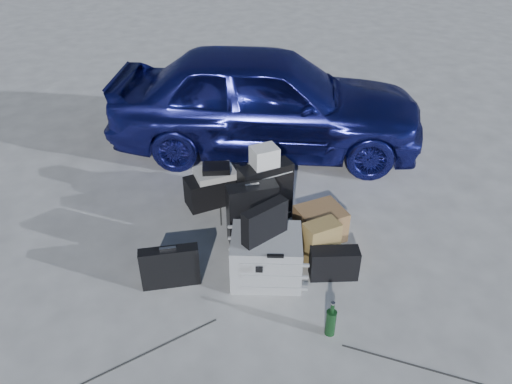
% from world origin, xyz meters
% --- Properties ---
extents(ground, '(60.00, 60.00, 0.00)m').
position_xyz_m(ground, '(0.00, 0.00, 0.00)').
color(ground, silver).
rests_on(ground, ground).
extents(car, '(4.18, 2.79, 1.32)m').
position_xyz_m(car, '(0.57, 2.54, 0.66)').
color(car, navy).
rests_on(car, ground).
extents(pelican_case, '(0.74, 0.66, 0.45)m').
position_xyz_m(pelican_case, '(-0.11, 0.17, 0.22)').
color(pelican_case, '#A9ABAE').
rests_on(pelican_case, ground).
extents(laptop_bag, '(0.44, 0.28, 0.33)m').
position_xyz_m(laptop_bag, '(-0.13, 0.18, 0.61)').
color(laptop_bag, black).
rests_on(laptop_bag, pelican_case).
extents(briefcase, '(0.52, 0.16, 0.40)m').
position_xyz_m(briefcase, '(-0.96, 0.29, 0.20)').
color(briefcase, black).
rests_on(briefcase, ground).
extents(suitcase_left, '(0.48, 0.18, 0.63)m').
position_xyz_m(suitcase_left, '(-0.10, 0.73, 0.31)').
color(suitcase_left, black).
rests_on(suitcase_left, ground).
extents(suitcase_right, '(0.57, 0.30, 0.66)m').
position_xyz_m(suitcase_right, '(0.11, 1.00, 0.33)').
color(suitcase_right, black).
rests_on(suitcase_right, ground).
extents(white_carton, '(0.28, 0.24, 0.20)m').
position_xyz_m(white_carton, '(0.10, 1.02, 0.76)').
color(white_carton, silver).
rests_on(white_carton, suitcase_right).
extents(duffel_bag, '(0.69, 0.39, 0.33)m').
position_xyz_m(duffel_bag, '(-0.32, 1.46, 0.16)').
color(duffel_bag, black).
rests_on(duffel_bag, ground).
extents(flat_box_white, '(0.45, 0.36, 0.07)m').
position_xyz_m(flat_box_white, '(-0.32, 1.46, 0.36)').
color(flat_box_white, silver).
rests_on(flat_box_white, duffel_bag).
extents(flat_box_black, '(0.32, 0.26, 0.06)m').
position_xyz_m(flat_box_black, '(-0.30, 1.45, 0.43)').
color(flat_box_black, black).
rests_on(flat_box_black, flat_box_white).
extents(kraft_bag, '(0.35, 0.25, 0.43)m').
position_xyz_m(kraft_bag, '(0.44, 0.25, 0.21)').
color(kraft_bag, '#AD8E4B').
rests_on(kraft_bag, ground).
extents(cardboard_box, '(0.49, 0.44, 0.32)m').
position_xyz_m(cardboard_box, '(0.56, 0.58, 0.16)').
color(cardboard_box, '#925C40').
rests_on(cardboard_box, ground).
extents(messenger_bag, '(0.46, 0.25, 0.30)m').
position_xyz_m(messenger_bag, '(0.47, 0.01, 0.15)').
color(messenger_bag, black).
rests_on(messenger_bag, ground).
extents(green_bottle, '(0.09, 0.09, 0.33)m').
position_xyz_m(green_bottle, '(0.20, -0.60, 0.17)').
color(green_bottle, black).
rests_on(green_bottle, ground).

